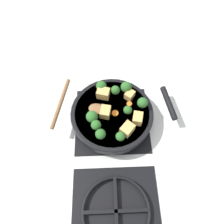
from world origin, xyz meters
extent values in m
plane|color=silver|center=(0.00, 0.00, 0.00)|extent=(2.40, 2.40, 0.00)
cube|color=black|center=(0.00, 0.00, 0.00)|extent=(0.31, 0.31, 0.01)
torus|color=black|center=(0.00, 0.00, 0.02)|extent=(0.24, 0.24, 0.01)
cube|color=black|center=(0.00, 0.00, 0.02)|extent=(0.01, 0.23, 0.01)
cube|color=black|center=(0.00, 0.00, 0.02)|extent=(0.23, 0.01, 0.01)
cube|color=black|center=(0.00, 0.36, 0.00)|extent=(0.31, 0.31, 0.01)
torus|color=black|center=(0.00, 0.36, 0.02)|extent=(0.24, 0.24, 0.01)
cube|color=black|center=(0.00, 0.36, 0.02)|extent=(0.01, 0.23, 0.01)
cube|color=black|center=(0.00, 0.36, 0.02)|extent=(0.23, 0.01, 0.01)
cylinder|color=black|center=(0.00, 0.00, 0.05)|extent=(0.33, 0.33, 0.05)
cylinder|color=brown|center=(0.00, 0.00, 0.05)|extent=(0.30, 0.30, 0.04)
torus|color=black|center=(0.00, 0.00, 0.07)|extent=(0.33, 0.33, 0.01)
cylinder|color=black|center=(-0.24, -0.04, 0.06)|extent=(0.05, 0.16, 0.02)
ellipsoid|color=brown|center=(0.06, -0.01, 0.08)|extent=(0.08, 0.06, 0.01)
cylinder|color=brown|center=(0.21, -0.05, 0.08)|extent=(0.07, 0.23, 0.02)
cube|color=tan|center=(-0.08, -0.07, 0.09)|extent=(0.05, 0.05, 0.03)
cube|color=tan|center=(-0.05, 0.09, 0.09)|extent=(0.06, 0.06, 0.04)
cube|color=tan|center=(0.03, 0.01, 0.09)|extent=(0.05, 0.05, 0.04)
cube|color=tan|center=(-0.10, 0.04, 0.09)|extent=(0.05, 0.05, 0.04)
cube|color=tan|center=(0.03, -0.08, 0.09)|extent=(0.06, 0.05, 0.04)
cylinder|color=#709956|center=(0.06, 0.07, 0.08)|extent=(0.01, 0.01, 0.01)
sphere|color=#2D6628|center=(0.06, 0.07, 0.10)|extent=(0.04, 0.04, 0.04)
cylinder|color=#709956|center=(-0.02, -0.09, 0.08)|extent=(0.01, 0.01, 0.01)
sphere|color=#2D6628|center=(-0.02, -0.09, 0.10)|extent=(0.04, 0.04, 0.04)
cylinder|color=#709956|center=(0.05, 0.10, 0.08)|extent=(0.01, 0.01, 0.01)
sphere|color=#2D6628|center=(0.05, 0.10, 0.10)|extent=(0.04, 0.04, 0.04)
cylinder|color=#709956|center=(0.04, -0.11, 0.08)|extent=(0.01, 0.01, 0.01)
sphere|color=#2D6628|center=(0.04, -0.11, 0.10)|extent=(0.04, 0.04, 0.04)
cylinder|color=#709956|center=(-0.03, 0.12, 0.08)|extent=(0.01, 0.01, 0.01)
sphere|color=#2D6628|center=(-0.03, 0.12, 0.10)|extent=(0.04, 0.04, 0.04)
cylinder|color=#709956|center=(-0.06, 0.01, 0.08)|extent=(0.01, 0.01, 0.01)
sphere|color=#2D6628|center=(-0.06, 0.01, 0.10)|extent=(0.03, 0.03, 0.03)
cylinder|color=#709956|center=(0.08, 0.03, 0.08)|extent=(0.01, 0.01, 0.01)
sphere|color=#2D6628|center=(0.08, 0.03, 0.10)|extent=(0.05, 0.05, 0.05)
cylinder|color=#709956|center=(-0.12, -0.02, 0.08)|extent=(0.01, 0.01, 0.01)
sphere|color=#2D6628|center=(-0.12, -0.02, 0.10)|extent=(0.04, 0.04, 0.04)
cylinder|color=#709956|center=(-0.06, -0.10, 0.08)|extent=(0.01, 0.01, 0.01)
sphere|color=#2D6628|center=(-0.06, -0.10, 0.10)|extent=(0.05, 0.05, 0.05)
cylinder|color=orange|center=(-0.07, -0.03, 0.08)|extent=(0.02, 0.02, 0.01)
cylinder|color=orange|center=(-0.01, 0.01, 0.08)|extent=(0.03, 0.03, 0.01)
camera|label=1|loc=(0.02, 0.42, 0.84)|focal=35.00mm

